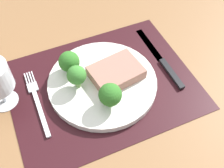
{
  "coord_description": "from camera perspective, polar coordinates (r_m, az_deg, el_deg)",
  "views": [
    {
      "loc": [
        -14.02,
        -37.87,
        53.31
      ],
      "look_at": [
        1.69,
        -1.86,
        1.9
      ],
      "focal_mm": 44.23,
      "sensor_mm": 36.0,
      "label": 1
    }
  ],
  "objects": [
    {
      "name": "ground_plane",
      "position": [
        0.68,
        -1.93,
        -1.05
      ],
      "size": [
        140.0,
        110.0,
        3.0
      ],
      "primitive_type": "cube",
      "color": "brown"
    },
    {
      "name": "placemat",
      "position": [
        0.67,
        -1.97,
        -0.21
      ],
      "size": [
        43.83,
        33.94,
        0.3
      ],
      "primitive_type": "cube",
      "color": "black",
      "rests_on": "ground_plane"
    },
    {
      "name": "plate",
      "position": [
        0.66,
        -1.99,
        0.29
      ],
      "size": [
        25.98,
        25.98,
        1.6
      ],
      "primitive_type": "cylinder",
      "color": "silver",
      "rests_on": "placemat"
    },
    {
      "name": "steak",
      "position": [
        0.65,
        1.01,
        2.11
      ],
      "size": [
        12.83,
        10.26,
        2.66
      ],
      "primitive_type": "cube",
      "rotation": [
        0.0,
        0.0,
        0.15
      ],
      "color": "#9E6B5B",
      "rests_on": "plate"
    },
    {
      "name": "broccoli_center",
      "position": [
        0.58,
        -0.38,
        -2.26
      ],
      "size": [
        5.07,
        5.07,
        6.35
      ],
      "color": "#5B8942",
      "rests_on": "plate"
    },
    {
      "name": "broccoli_front_edge",
      "position": [
        0.66,
        -8.86,
        4.57
      ],
      "size": [
        4.98,
        4.98,
        5.82
      ],
      "color": "#6B994C",
      "rests_on": "plate"
    },
    {
      "name": "broccoli_near_fork",
      "position": [
        0.62,
        -7.32,
        1.78
      ],
      "size": [
        4.43,
        4.43,
        6.19
      ],
      "color": "#6B994C",
      "rests_on": "plate"
    },
    {
      "name": "fork",
      "position": [
        0.66,
        -15.2,
        -3.44
      ],
      "size": [
        2.4,
        19.2,
        0.5
      ],
      "rotation": [
        0.0,
        0.0,
        -0.03
      ],
      "color": "silver",
      "rests_on": "placemat"
    },
    {
      "name": "knife",
      "position": [
        0.72,
        10.42,
        4.61
      ],
      "size": [
        1.8,
        23.0,
        0.8
      ],
      "rotation": [
        0.0,
        0.0,
        0.05
      ],
      "color": "black",
      "rests_on": "placemat"
    }
  ]
}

